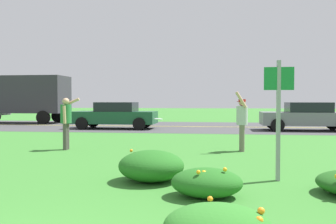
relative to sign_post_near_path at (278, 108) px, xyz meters
name	(u,v)px	position (x,y,z in m)	size (l,w,h in m)	color
ground_plane	(165,148)	(-2.85, 4.50, -1.41)	(120.00, 120.00, 0.00)	#387A2D
highway_strip	(188,127)	(-2.85, 14.30, -1.41)	(120.00, 9.14, 0.01)	#424244
highway_center_stripe	(188,126)	(-2.85, 14.30, -1.41)	(120.00, 0.16, 0.00)	yellow
daylily_clump_front_center	(207,183)	(-1.33, -1.38, -1.18)	(1.15, 0.93, 0.51)	#23661E
daylily_clump_mid_center	(151,166)	(-2.42, -0.36, -1.12)	(1.26, 1.24, 0.60)	#23661E
sign_post_near_path	(278,108)	(0.00, 0.00, 0.00)	(0.56, 0.10, 2.32)	#93969B
person_thrower_green_shirt	(66,119)	(-5.88, 3.72, -0.44)	(0.55, 0.51, 1.64)	#287038
person_catcher_red_cap_gray_shirt	(242,119)	(-0.42, 4.09, -0.44)	(0.40, 0.50, 1.83)	#B2B2B7
frisbee_white	(158,119)	(-2.94, 3.73, -0.43)	(0.26, 0.26, 0.04)	white
car_gray_center_left	(307,116)	(3.37, 12.24, -0.67)	(4.50, 2.00, 1.45)	slate
car_dark_green_center_right	(115,115)	(-6.71, 12.24, -0.67)	(4.50, 2.00, 1.45)	#194C2D
box_truck_white	(20,97)	(-14.58, 16.35, 0.39)	(6.70, 2.46, 3.20)	silver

